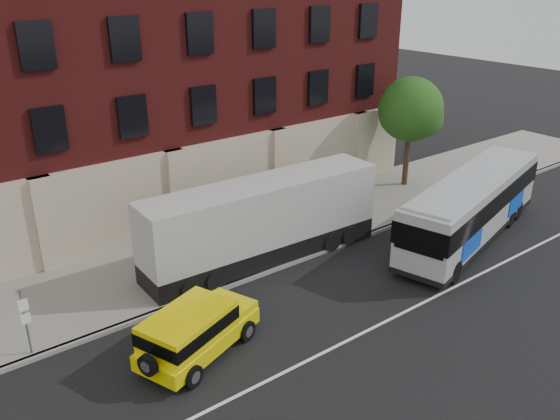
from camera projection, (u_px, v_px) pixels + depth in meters
ground at (350, 352)px, 19.38m from camera, size 120.00×120.00×0.00m
sidewalk at (210, 252)px, 25.92m from camera, size 60.00×6.00×0.15m
kerb at (248, 279)px, 23.73m from camera, size 60.00×0.25×0.15m
lane_line at (340, 344)px, 19.75m from camera, size 60.00×0.12×0.01m
building at (119, 60)px, 28.79m from camera, size 30.00×12.10×15.00m
sign_pole at (26, 320)px, 18.53m from camera, size 0.30×0.20×2.50m
street_tree at (411, 112)px, 32.21m from camera, size 3.60×3.60×6.20m
city_bus at (472, 205)px, 26.76m from camera, size 11.63×5.24×3.12m
yellow_suv at (194, 330)px, 18.78m from camera, size 4.77×3.22×1.78m
shipping_container at (263, 222)px, 24.76m from camera, size 10.93×2.64×3.62m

